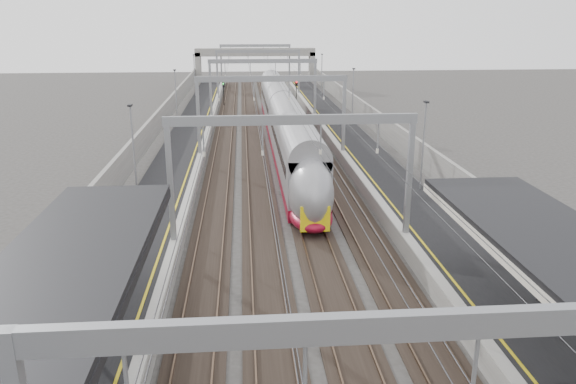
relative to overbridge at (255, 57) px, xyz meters
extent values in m
cube|color=black|center=(-8.00, -55.00, -4.81)|extent=(4.00, 120.00, 1.00)
cube|color=black|center=(8.00, -55.00, -4.81)|extent=(4.00, 120.00, 1.00)
cube|color=black|center=(-4.50, -55.00, -5.27)|extent=(2.40, 140.00, 0.08)
cube|color=brown|center=(-5.22, -55.00, -5.18)|extent=(0.07, 140.00, 0.14)
cube|color=brown|center=(-3.78, -55.00, -5.18)|extent=(0.07, 140.00, 0.14)
cube|color=black|center=(-1.50, -55.00, -5.27)|extent=(2.40, 140.00, 0.08)
cube|color=brown|center=(-2.22, -55.00, -5.18)|extent=(0.07, 140.00, 0.14)
cube|color=brown|center=(-0.78, -55.00, -5.18)|extent=(0.07, 140.00, 0.14)
cube|color=black|center=(1.50, -55.00, -5.27)|extent=(2.40, 140.00, 0.08)
cube|color=brown|center=(0.78, -55.00, -5.18)|extent=(0.07, 140.00, 0.14)
cube|color=brown|center=(2.22, -55.00, -5.18)|extent=(0.07, 140.00, 0.14)
cube|color=black|center=(4.50, -55.00, -5.27)|extent=(2.40, 140.00, 0.08)
cube|color=brown|center=(3.78, -55.00, -5.18)|extent=(0.07, 140.00, 0.14)
cube|color=brown|center=(5.22, -55.00, -5.18)|extent=(0.07, 140.00, 0.14)
cube|color=gray|center=(0.00, -98.00, 2.04)|extent=(13.00, 0.25, 0.50)
cube|color=gray|center=(-6.30, -78.00, -1.01)|extent=(0.28, 0.28, 6.60)
cube|color=gray|center=(6.30, -78.00, -1.01)|extent=(0.28, 0.28, 6.60)
cube|color=gray|center=(0.00, -78.00, 2.04)|extent=(13.00, 0.25, 0.50)
cube|color=gray|center=(-6.30, -58.00, -1.01)|extent=(0.28, 0.28, 6.60)
cube|color=gray|center=(6.30, -58.00, -1.01)|extent=(0.28, 0.28, 6.60)
cube|color=gray|center=(0.00, -58.00, 2.04)|extent=(13.00, 0.25, 0.50)
cube|color=gray|center=(-6.30, -38.00, -1.01)|extent=(0.28, 0.28, 6.60)
cube|color=gray|center=(6.30, -38.00, -1.01)|extent=(0.28, 0.28, 6.60)
cube|color=gray|center=(0.00, -38.00, 2.04)|extent=(13.00, 0.25, 0.50)
cube|color=gray|center=(-6.30, -18.00, -1.01)|extent=(0.28, 0.28, 6.60)
cube|color=gray|center=(6.30, -18.00, -1.01)|extent=(0.28, 0.28, 6.60)
cube|color=gray|center=(0.00, -18.00, 2.04)|extent=(13.00, 0.25, 0.50)
cube|color=gray|center=(-6.30, 0.00, -1.01)|extent=(0.28, 0.28, 6.60)
cube|color=gray|center=(6.30, 0.00, -1.01)|extent=(0.28, 0.28, 6.60)
cube|color=gray|center=(0.00, 0.00, 2.04)|extent=(13.00, 0.25, 0.50)
cylinder|color=#262628|center=(-4.50, -50.00, 0.19)|extent=(0.03, 140.00, 0.03)
cylinder|color=#262628|center=(-1.50, -50.00, 0.19)|extent=(0.03, 140.00, 0.03)
cylinder|color=#262628|center=(1.50, -50.00, 0.19)|extent=(0.03, 140.00, 0.03)
cylinder|color=#262628|center=(4.50, -50.00, 0.19)|extent=(0.03, 140.00, 0.03)
cylinder|color=black|center=(-9.70, -86.00, -2.31)|extent=(0.20, 0.20, 4.00)
cylinder|color=black|center=(9.70, -86.00, -2.31)|extent=(0.20, 0.20, 4.00)
cube|color=slate|center=(0.00, 0.00, 0.89)|extent=(22.00, 2.20, 1.40)
cube|color=slate|center=(-10.50, 0.00, -2.21)|extent=(1.00, 2.20, 6.20)
cube|color=slate|center=(10.50, 0.00, -2.21)|extent=(1.00, 2.20, 6.20)
cube|color=slate|center=(-11.20, -55.00, -3.71)|extent=(0.30, 120.00, 3.20)
cube|color=slate|center=(11.20, -55.00, -3.71)|extent=(0.30, 120.00, 3.20)
cube|color=maroon|center=(1.50, -62.31, -4.71)|extent=(2.73, 23.22, 0.81)
cube|color=gray|center=(1.50, -62.31, -2.79)|extent=(2.73, 23.22, 3.03)
cube|color=black|center=(1.50, -70.44, -5.03)|extent=(2.02, 2.42, 0.50)
cube|color=maroon|center=(1.50, -38.68, -4.71)|extent=(2.73, 23.22, 0.81)
cube|color=gray|center=(1.50, -38.68, -2.79)|extent=(2.73, 23.22, 3.03)
cube|color=black|center=(1.50, -46.81, -5.03)|extent=(2.02, 2.42, 0.50)
ellipsoid|color=gray|center=(1.50, -74.13, -3.09)|extent=(2.73, 5.25, 4.24)
cube|color=yellow|center=(1.50, -76.30, -4.00)|extent=(1.72, 0.12, 1.51)
cube|color=black|center=(1.50, -75.84, -2.48)|extent=(1.62, 0.58, 0.95)
cylinder|color=black|center=(-5.20, -24.46, -3.81)|extent=(0.12, 0.12, 3.00)
cube|color=black|center=(-5.20, -24.46, -2.21)|extent=(0.32, 0.22, 0.75)
sphere|color=#0CE526|center=(-5.20, -24.59, -2.06)|extent=(0.16, 0.16, 0.16)
cylinder|color=black|center=(3.20, -34.14, -3.81)|extent=(0.12, 0.12, 3.00)
cube|color=black|center=(3.20, -34.14, -2.21)|extent=(0.32, 0.22, 0.75)
sphere|color=red|center=(3.20, -34.27, -2.06)|extent=(0.16, 0.16, 0.16)
cylinder|color=black|center=(5.40, -23.39, -3.81)|extent=(0.12, 0.12, 3.00)
cube|color=black|center=(5.40, -23.39, -2.21)|extent=(0.32, 0.22, 0.75)
sphere|color=red|center=(5.40, -23.52, -2.06)|extent=(0.16, 0.16, 0.16)
camera|label=1|loc=(-2.45, -106.18, 7.02)|focal=35.00mm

